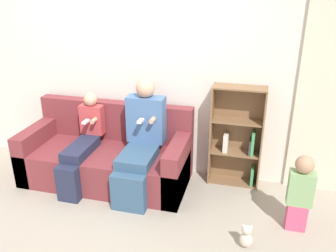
{
  "coord_description": "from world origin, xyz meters",
  "views": [
    {
      "loc": [
        1.48,
        -2.94,
        2.29
      ],
      "look_at": [
        0.57,
        0.57,
        0.76
      ],
      "focal_mm": 38.0,
      "sensor_mm": 36.0,
      "label": 1
    }
  ],
  "objects_px": {
    "couch": "(107,158)",
    "toddler_standing": "(300,192)",
    "adult_seated": "(141,137)",
    "bookshelf": "(238,138)",
    "child_seated": "(82,144)",
    "teddy_bear": "(246,237)"
  },
  "relations": [
    {
      "from": "bookshelf",
      "to": "toddler_standing",
      "type": "bearing_deg",
      "value": -48.32
    },
    {
      "from": "child_seated",
      "to": "bookshelf",
      "type": "distance_m",
      "value": 1.8
    },
    {
      "from": "couch",
      "to": "adult_seated",
      "type": "relative_size",
      "value": 1.54
    },
    {
      "from": "couch",
      "to": "bookshelf",
      "type": "height_order",
      "value": "bookshelf"
    },
    {
      "from": "couch",
      "to": "toddler_standing",
      "type": "bearing_deg",
      "value": -10.34
    },
    {
      "from": "teddy_bear",
      "to": "bookshelf",
      "type": "bearing_deg",
      "value": 99.75
    },
    {
      "from": "adult_seated",
      "to": "toddler_standing",
      "type": "bearing_deg",
      "value": -10.56
    },
    {
      "from": "adult_seated",
      "to": "teddy_bear",
      "type": "relative_size",
      "value": 5.2
    },
    {
      "from": "toddler_standing",
      "to": "teddy_bear",
      "type": "bearing_deg",
      "value": -138.51
    },
    {
      "from": "couch",
      "to": "teddy_bear",
      "type": "distance_m",
      "value": 1.88
    },
    {
      "from": "bookshelf",
      "to": "child_seated",
      "type": "bearing_deg",
      "value": -164.45
    },
    {
      "from": "child_seated",
      "to": "couch",
      "type": "bearing_deg",
      "value": 31.45
    },
    {
      "from": "child_seated",
      "to": "bookshelf",
      "type": "bearing_deg",
      "value": 15.55
    },
    {
      "from": "couch",
      "to": "toddler_standing",
      "type": "relative_size",
      "value": 2.46
    },
    {
      "from": "child_seated",
      "to": "toddler_standing",
      "type": "xyz_separation_m",
      "value": [
        2.38,
        -0.25,
        -0.1
      ]
    },
    {
      "from": "adult_seated",
      "to": "child_seated",
      "type": "distance_m",
      "value": 0.71
    },
    {
      "from": "adult_seated",
      "to": "bookshelf",
      "type": "height_order",
      "value": "adult_seated"
    },
    {
      "from": "teddy_bear",
      "to": "couch",
      "type": "bearing_deg",
      "value": 154.84
    },
    {
      "from": "child_seated",
      "to": "teddy_bear",
      "type": "xyz_separation_m",
      "value": [
        1.93,
        -0.65,
        -0.4
      ]
    },
    {
      "from": "child_seated",
      "to": "adult_seated",
      "type": "bearing_deg",
      "value": 5.38
    },
    {
      "from": "toddler_standing",
      "to": "bookshelf",
      "type": "relative_size",
      "value": 0.66
    },
    {
      "from": "adult_seated",
      "to": "bookshelf",
      "type": "distance_m",
      "value": 1.12
    }
  ]
}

